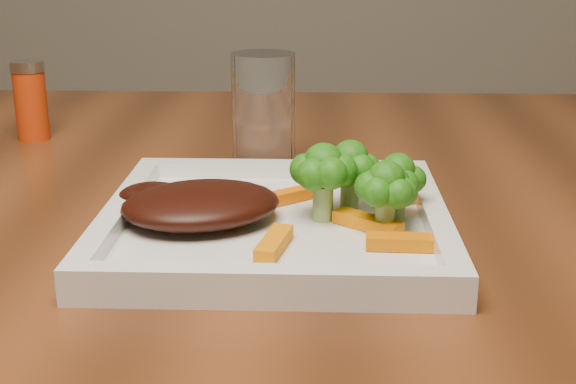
{
  "coord_description": "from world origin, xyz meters",
  "views": [
    {
      "loc": [
        0.18,
        -0.79,
        0.98
      ],
      "look_at": [
        0.16,
        -0.19,
        0.79
      ],
      "focal_mm": 50.0,
      "sensor_mm": 36.0,
      "label": 1
    }
  ],
  "objects_px": {
    "drinking_glass": "(264,114)",
    "plate": "(276,229)",
    "steak": "(201,204)",
    "spice_shaker": "(31,101)"
  },
  "relations": [
    {
      "from": "plate",
      "to": "spice_shaker",
      "type": "xyz_separation_m",
      "value": [
        -0.3,
        0.3,
        0.04
      ]
    },
    {
      "from": "steak",
      "to": "drinking_glass",
      "type": "distance_m",
      "value": 0.19
    },
    {
      "from": "plate",
      "to": "drinking_glass",
      "type": "bearing_deg",
      "value": 96.62
    },
    {
      "from": "spice_shaker",
      "to": "drinking_glass",
      "type": "bearing_deg",
      "value": -23.81
    },
    {
      "from": "spice_shaker",
      "to": "drinking_glass",
      "type": "relative_size",
      "value": 0.77
    },
    {
      "from": "drinking_glass",
      "to": "plate",
      "type": "bearing_deg",
      "value": -83.38
    },
    {
      "from": "steak",
      "to": "drinking_glass",
      "type": "bearing_deg",
      "value": 78.47
    },
    {
      "from": "drinking_glass",
      "to": "spice_shaker",
      "type": "bearing_deg",
      "value": 156.19
    },
    {
      "from": "plate",
      "to": "spice_shaker",
      "type": "distance_m",
      "value": 0.43
    },
    {
      "from": "steak",
      "to": "drinking_glass",
      "type": "relative_size",
      "value": 1.05
    }
  ]
}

